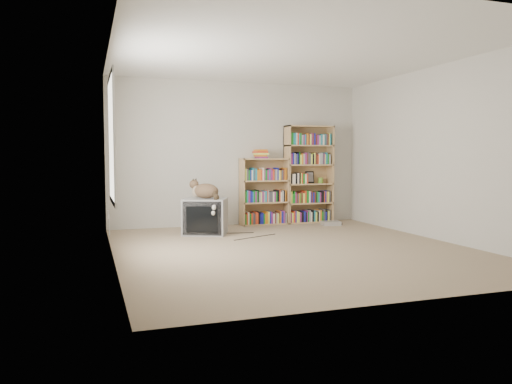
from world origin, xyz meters
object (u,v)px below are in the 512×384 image
object	(u,v)px
bookcase_tall	(308,177)
bookcase_short	(264,194)
crt_tv	(205,216)
dvd_player	(331,223)
cat	(207,193)

from	to	relation	value
bookcase_tall	bookcase_short	bearing A→B (deg)	179.92
crt_tv	dvd_player	size ratio (longest dim) A/B	2.58
crt_tv	dvd_player	distance (m)	2.34
crt_tv	bookcase_short	bearing A→B (deg)	54.43
crt_tv	cat	bearing A→B (deg)	5.38
bookcase_tall	dvd_player	distance (m)	0.96
cat	dvd_player	distance (m)	2.38
cat	bookcase_tall	xyz separation A→B (m)	(2.07, 0.76, 0.20)
bookcase_short	cat	bearing A→B (deg)	-147.66
bookcase_short	dvd_player	world-z (taller)	bookcase_short
bookcase_tall	bookcase_short	xyz separation A→B (m)	(-0.86, 0.00, -0.30)
crt_tv	bookcase_tall	bearing A→B (deg)	42.72
bookcase_tall	bookcase_short	size ratio (longest dim) A/B	1.50
cat	bookcase_tall	distance (m)	2.21
cat	bookcase_tall	size ratio (longest dim) A/B	0.40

